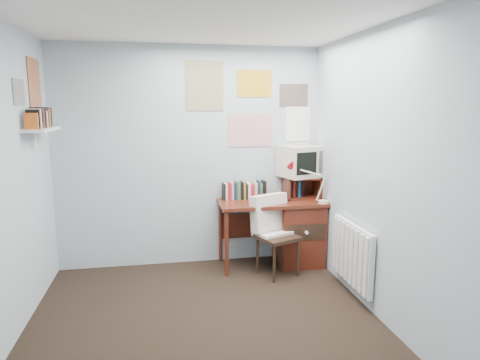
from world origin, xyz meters
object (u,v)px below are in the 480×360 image
object	(u,v)px
tv_riser	(301,187)
wall_shelf	(42,129)
radiator	(352,254)
crt_tv	(300,160)
desk_lamp	(324,185)
desk	(294,230)
desk_chair	(278,237)

from	to	relation	value
tv_riser	wall_shelf	world-z (taller)	wall_shelf
tv_riser	radiator	xyz separation A→B (m)	(0.17, -1.04, -0.47)
crt_tv	wall_shelf	xyz separation A→B (m)	(-2.67, -0.51, 0.41)
wall_shelf	desk_lamp	bearing A→B (deg)	3.40
desk	tv_riser	size ratio (longest dim) A/B	3.00
desk_lamp	desk	bearing A→B (deg)	133.37
desk	crt_tv	bearing A→B (deg)	52.47
desk_chair	radiator	bearing A→B (deg)	-70.03
wall_shelf	crt_tv	bearing A→B (deg)	10.81
desk_chair	radiator	world-z (taller)	desk_chair
desk_chair	tv_riser	world-z (taller)	tv_riser
wall_shelf	radiator	bearing A→B (deg)	-10.89
desk	tv_riser	world-z (taller)	tv_riser
desk	desk_lamp	bearing A→B (deg)	-38.15
tv_riser	radiator	world-z (taller)	tv_riser
tv_riser	crt_tv	bearing A→B (deg)	132.60
desk_chair	crt_tv	bearing A→B (deg)	26.48
desk_chair	tv_riser	distance (m)	0.74
desk_lamp	wall_shelf	bearing A→B (deg)	174.92
desk_chair	desk_lamp	size ratio (longest dim) A/B	2.03
desk	crt_tv	xyz separation A→B (m)	(0.10, 0.13, 0.80)
desk	desk_lamp	distance (m)	0.66
desk_chair	crt_tv	distance (m)	0.97
crt_tv	wall_shelf	size ratio (longest dim) A/B	0.67
desk_chair	crt_tv	xyz separation A→B (m)	(0.38, 0.44, 0.78)
desk	desk_lamp	size ratio (longest dim) A/B	2.87
desk	desk_chair	bearing A→B (deg)	-132.63
crt_tv	radiator	size ratio (longest dim) A/B	0.52
desk_chair	radiator	size ratio (longest dim) A/B	1.06
desk_chair	desk_lamp	bearing A→B (deg)	-12.65
desk_lamp	tv_riser	bearing A→B (deg)	106.54
desk	crt_tv	world-z (taller)	crt_tv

